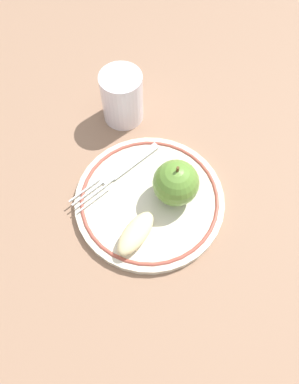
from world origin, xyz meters
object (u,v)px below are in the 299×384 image
plate (150,200)px  drinking_glass (122,97)px  fork (119,173)px  apple_red_whole (176,184)px  apple_slice_front (136,233)px

plate → drinking_glass: size_ratio=2.49×
plate → fork: (0.06, 0.02, 0.01)m
plate → apple_red_whole: apple_red_whole is taller
plate → apple_red_whole: bearing=-107.9°
apple_slice_front → fork: 0.11m
plate → apple_slice_front: (-0.05, 0.05, 0.02)m
fork → drinking_glass: (0.12, -0.06, 0.03)m
fork → drinking_glass: 0.14m
plate → fork: bearing=21.5°
plate → apple_slice_front: apple_slice_front is taller
plate → fork: size_ratio=1.37×
plate → drinking_glass: drinking_glass is taller
apple_slice_front → drinking_glass: bearing=-140.0°
plate → apple_red_whole: 0.06m
plate → drinking_glass: bearing=-11.0°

